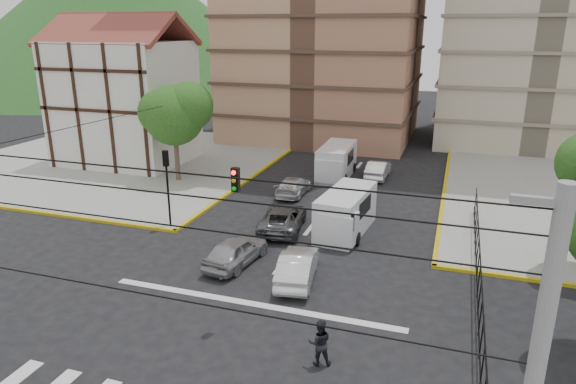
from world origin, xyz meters
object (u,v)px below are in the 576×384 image
at_px(traffic_light_nw, 167,175).
at_px(car_white_front_right, 298,266).
at_px(van_right_lane, 345,214).
at_px(van_left_lane, 336,162).
at_px(pedestrian_crosswalk, 320,343).
at_px(car_silver_front_left, 236,251).

height_order(traffic_light_nw, car_white_front_right, traffic_light_nw).
xyz_separation_m(van_right_lane, van_left_lane, (-3.10, 10.83, 0.03)).
xyz_separation_m(van_left_lane, pedestrian_crosswalk, (4.82, -22.60, -0.35)).
relative_size(traffic_light_nw, car_white_front_right, 1.03).
height_order(traffic_light_nw, pedestrian_crosswalk, traffic_light_nw).
xyz_separation_m(van_left_lane, car_silver_front_left, (-1.10, -16.32, -0.49)).
relative_size(van_right_lane, van_left_lane, 1.00).
relative_size(car_silver_front_left, car_white_front_right, 0.97).
bearing_deg(car_silver_front_left, pedestrian_crosswalk, 140.98).
distance_m(traffic_light_nw, pedestrian_crosswalk, 15.20).
height_order(car_white_front_right, pedestrian_crosswalk, pedestrian_crosswalk).
relative_size(van_left_lane, pedestrian_crosswalk, 3.25).
height_order(van_left_lane, car_silver_front_left, van_left_lane).
distance_m(van_right_lane, car_silver_front_left, 6.93).
bearing_deg(van_left_lane, pedestrian_crosswalk, -79.04).
bearing_deg(pedestrian_crosswalk, van_right_lane, -100.09).
bearing_deg(pedestrian_crosswalk, car_white_front_right, -83.98).
relative_size(car_white_front_right, pedestrian_crosswalk, 2.53).
bearing_deg(van_right_lane, car_silver_front_left, -121.67).
xyz_separation_m(van_left_lane, car_white_front_right, (2.26, -16.97, -0.49)).
xyz_separation_m(car_silver_front_left, pedestrian_crosswalk, (5.92, -6.28, 0.14)).
distance_m(traffic_light_nw, van_right_lane, 10.26).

